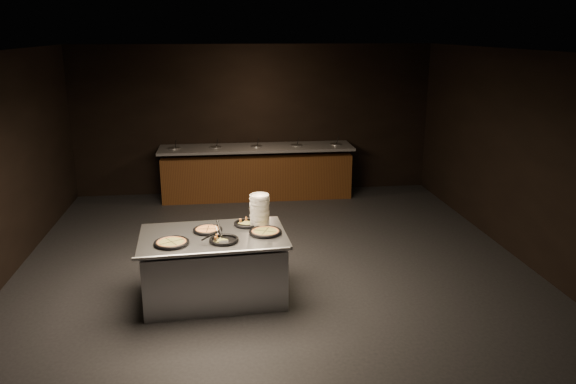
{
  "coord_description": "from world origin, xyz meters",
  "views": [
    {
      "loc": [
        -0.69,
        -6.99,
        3.16
      ],
      "look_at": [
        0.21,
        0.3,
        1.03
      ],
      "focal_mm": 35.0,
      "sensor_mm": 36.0,
      "label": 1
    }
  ],
  "objects_px": {
    "pan_cheese_whole": "(208,230)",
    "serving_counter": "(214,268)",
    "pan_veggie_whole": "(171,243)",
    "plate_stack": "(260,211)"
  },
  "relations": [
    {
      "from": "plate_stack",
      "to": "pan_veggie_whole",
      "type": "distance_m",
      "value": 1.17
    },
    {
      "from": "serving_counter",
      "to": "pan_veggie_whole",
      "type": "height_order",
      "value": "pan_veggie_whole"
    },
    {
      "from": "serving_counter",
      "to": "pan_cheese_whole",
      "type": "height_order",
      "value": "pan_cheese_whole"
    },
    {
      "from": "pan_veggie_whole",
      "to": "plate_stack",
      "type": "bearing_deg",
      "value": 25.58
    },
    {
      "from": "pan_cheese_whole",
      "to": "pan_veggie_whole",
      "type": "bearing_deg",
      "value": -136.34
    },
    {
      "from": "pan_cheese_whole",
      "to": "serving_counter",
      "type": "bearing_deg",
      "value": -63.49
    },
    {
      "from": "serving_counter",
      "to": "plate_stack",
      "type": "relative_size",
      "value": 4.46
    },
    {
      "from": "serving_counter",
      "to": "pan_cheese_whole",
      "type": "xyz_separation_m",
      "value": [
        -0.06,
        0.13,
        0.45
      ]
    },
    {
      "from": "plate_stack",
      "to": "pan_cheese_whole",
      "type": "height_order",
      "value": "plate_stack"
    },
    {
      "from": "plate_stack",
      "to": "pan_cheese_whole",
      "type": "relative_size",
      "value": 1.13
    }
  ]
}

